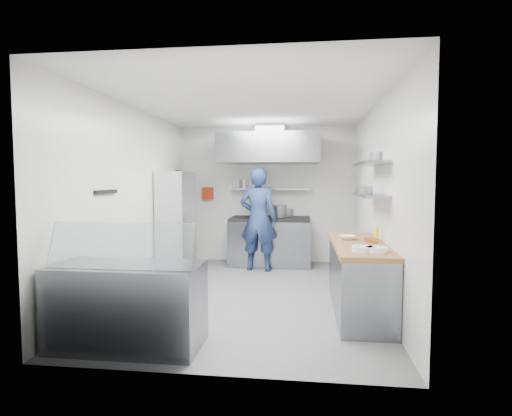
# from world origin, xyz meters

# --- Properties ---
(floor) EXTENTS (5.00, 5.00, 0.00)m
(floor) POSITION_xyz_m (0.00, 0.00, 0.00)
(floor) COLOR #5B5B5D
(floor) RESTS_ON ground
(ceiling) EXTENTS (5.00, 5.00, 0.00)m
(ceiling) POSITION_xyz_m (0.00, 0.00, 2.80)
(ceiling) COLOR silver
(ceiling) RESTS_ON wall_back
(wall_back) EXTENTS (3.60, 2.80, 0.02)m
(wall_back) POSITION_xyz_m (0.00, 2.50, 1.40)
(wall_back) COLOR white
(wall_back) RESTS_ON floor
(wall_front) EXTENTS (3.60, 2.80, 0.02)m
(wall_front) POSITION_xyz_m (0.00, -2.50, 1.40)
(wall_front) COLOR white
(wall_front) RESTS_ON floor
(wall_left) EXTENTS (2.80, 5.00, 0.02)m
(wall_left) POSITION_xyz_m (-1.80, 0.00, 1.40)
(wall_left) COLOR white
(wall_left) RESTS_ON floor
(wall_right) EXTENTS (2.80, 5.00, 0.02)m
(wall_right) POSITION_xyz_m (1.80, 0.00, 1.40)
(wall_right) COLOR white
(wall_right) RESTS_ON floor
(gas_range) EXTENTS (1.60, 0.80, 0.90)m
(gas_range) POSITION_xyz_m (0.10, 2.10, 0.45)
(gas_range) COLOR gray
(gas_range) RESTS_ON floor
(cooktop) EXTENTS (1.57, 0.78, 0.06)m
(cooktop) POSITION_xyz_m (0.10, 2.10, 0.93)
(cooktop) COLOR black
(cooktop) RESTS_ON gas_range
(stock_pot_left) EXTENTS (0.25, 0.25, 0.20)m
(stock_pot_left) POSITION_xyz_m (-0.18, 2.43, 1.06)
(stock_pot_left) COLOR slate
(stock_pot_left) RESTS_ON cooktop
(stock_pot_mid) EXTENTS (0.33, 0.33, 0.24)m
(stock_pot_mid) POSITION_xyz_m (0.27, 2.20, 1.08)
(stock_pot_mid) COLOR slate
(stock_pot_mid) RESTS_ON cooktop
(stock_pot_right) EXTENTS (0.25, 0.25, 0.16)m
(stock_pot_right) POSITION_xyz_m (0.42, 2.35, 1.04)
(stock_pot_right) COLOR slate
(stock_pot_right) RESTS_ON cooktop
(over_range_shelf) EXTENTS (1.60, 0.30, 0.04)m
(over_range_shelf) POSITION_xyz_m (0.10, 2.34, 1.52)
(over_range_shelf) COLOR gray
(over_range_shelf) RESTS_ON wall_back
(shelf_pot_a) EXTENTS (0.24, 0.24, 0.18)m
(shelf_pot_a) POSITION_xyz_m (-0.49, 2.57, 1.63)
(shelf_pot_a) COLOR slate
(shelf_pot_a) RESTS_ON over_range_shelf
(extractor_hood) EXTENTS (1.90, 1.15, 0.55)m
(extractor_hood) POSITION_xyz_m (0.10, 1.93, 2.30)
(extractor_hood) COLOR gray
(extractor_hood) RESTS_ON wall_back
(hood_duct) EXTENTS (0.55, 0.55, 0.24)m
(hood_duct) POSITION_xyz_m (0.10, 2.15, 2.68)
(hood_duct) COLOR slate
(hood_duct) RESTS_ON extractor_hood
(red_firebox) EXTENTS (0.22, 0.10, 0.26)m
(red_firebox) POSITION_xyz_m (-1.25, 2.44, 1.42)
(red_firebox) COLOR #A9270D
(red_firebox) RESTS_ON wall_back
(chef) EXTENTS (0.77, 0.57, 1.94)m
(chef) POSITION_xyz_m (-0.08, 1.61, 0.97)
(chef) COLOR navy
(chef) RESTS_ON floor
(wire_rack) EXTENTS (0.50, 0.90, 1.85)m
(wire_rack) POSITION_xyz_m (-1.53, 1.20, 0.93)
(wire_rack) COLOR silver
(wire_rack) RESTS_ON floor
(rack_bin_a) EXTENTS (0.17, 0.21, 0.19)m
(rack_bin_a) POSITION_xyz_m (-1.53, 1.01, 0.80)
(rack_bin_a) COLOR white
(rack_bin_a) RESTS_ON wire_rack
(rack_bin_b) EXTENTS (0.13, 0.17, 0.15)m
(rack_bin_b) POSITION_xyz_m (-1.53, 1.42, 1.30)
(rack_bin_b) COLOR yellow
(rack_bin_b) RESTS_ON wire_rack
(rack_jar) EXTENTS (0.10, 0.10, 0.18)m
(rack_jar) POSITION_xyz_m (-1.48, 1.19, 1.80)
(rack_jar) COLOR black
(rack_jar) RESTS_ON wire_rack
(knife_strip) EXTENTS (0.04, 0.55, 0.05)m
(knife_strip) POSITION_xyz_m (-1.78, -0.90, 1.55)
(knife_strip) COLOR black
(knife_strip) RESTS_ON wall_left
(prep_counter_base) EXTENTS (0.62, 2.00, 0.84)m
(prep_counter_base) POSITION_xyz_m (1.48, -0.60, 0.42)
(prep_counter_base) COLOR gray
(prep_counter_base) RESTS_ON floor
(prep_counter_top) EXTENTS (0.65, 2.04, 0.06)m
(prep_counter_top) POSITION_xyz_m (1.48, -0.60, 0.87)
(prep_counter_top) COLOR olive
(prep_counter_top) RESTS_ON prep_counter_base
(plate_stack_a) EXTENTS (0.24, 0.24, 0.06)m
(plate_stack_a) POSITION_xyz_m (1.43, -1.24, 0.93)
(plate_stack_a) COLOR white
(plate_stack_a) RESTS_ON prep_counter_top
(plate_stack_b) EXTENTS (0.24, 0.24, 0.06)m
(plate_stack_b) POSITION_xyz_m (1.58, -1.27, 0.93)
(plate_stack_b) COLOR white
(plate_stack_b) RESTS_ON prep_counter_top
(copper_pan) EXTENTS (0.16, 0.16, 0.06)m
(copper_pan) POSITION_xyz_m (1.63, -0.56, 0.93)
(copper_pan) COLOR #BE5B35
(copper_pan) RESTS_ON prep_counter_top
(squeeze_bottle) EXTENTS (0.06, 0.06, 0.18)m
(squeeze_bottle) POSITION_xyz_m (1.73, -0.42, 0.99)
(squeeze_bottle) COLOR yellow
(squeeze_bottle) RESTS_ON prep_counter_top
(mixing_bowl) EXTENTS (0.23, 0.23, 0.05)m
(mixing_bowl) POSITION_xyz_m (1.36, -0.33, 0.93)
(mixing_bowl) COLOR white
(mixing_bowl) RESTS_ON prep_counter_top
(wall_shelf_lower) EXTENTS (0.30, 1.30, 0.04)m
(wall_shelf_lower) POSITION_xyz_m (1.64, -0.30, 1.50)
(wall_shelf_lower) COLOR gray
(wall_shelf_lower) RESTS_ON wall_right
(wall_shelf_upper) EXTENTS (0.30, 1.30, 0.04)m
(wall_shelf_upper) POSITION_xyz_m (1.64, -0.30, 1.92)
(wall_shelf_upper) COLOR gray
(wall_shelf_upper) RESTS_ON wall_right
(shelf_pot_c) EXTENTS (0.21, 0.21, 0.10)m
(shelf_pot_c) POSITION_xyz_m (1.58, -0.36, 1.57)
(shelf_pot_c) COLOR slate
(shelf_pot_c) RESTS_ON wall_shelf_lower
(shelf_pot_d) EXTENTS (0.28, 0.28, 0.14)m
(shelf_pot_d) POSITION_xyz_m (1.79, -0.18, 2.01)
(shelf_pot_d) COLOR slate
(shelf_pot_d) RESTS_ON wall_shelf_upper
(display_case) EXTENTS (1.50, 0.70, 0.85)m
(display_case) POSITION_xyz_m (-1.00, -2.00, 0.42)
(display_case) COLOR gray
(display_case) RESTS_ON floor
(display_glass) EXTENTS (1.47, 0.19, 0.42)m
(display_glass) POSITION_xyz_m (-1.00, -2.12, 1.07)
(display_glass) COLOR silver
(display_glass) RESTS_ON display_case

